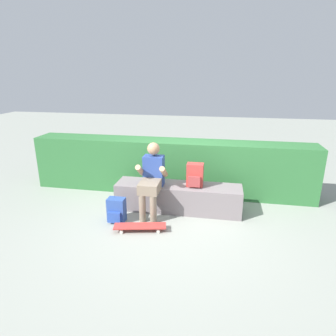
{
  "coord_description": "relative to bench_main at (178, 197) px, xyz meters",
  "views": [
    {
      "loc": [
        0.68,
        -4.28,
        2.33
      ],
      "look_at": [
        -0.18,
        0.39,
        0.77
      ],
      "focal_mm": 31.25,
      "sensor_mm": 36.0,
      "label": 1
    }
  ],
  "objects": [
    {
      "name": "ground_plane",
      "position": [
        0.0,
        -0.4,
        -0.24
      ],
      "size": [
        24.0,
        24.0,
        0.0
      ],
      "primitive_type": "plane",
      "color": "gray"
    },
    {
      "name": "backpack_on_bench",
      "position": [
        0.28,
        -0.01,
        0.43
      ],
      "size": [
        0.28,
        0.23,
        0.4
      ],
      "color": "#B23833",
      "rests_on": "bench_main"
    },
    {
      "name": "person_skater",
      "position": [
        -0.41,
        -0.22,
        0.43
      ],
      "size": [
        0.49,
        0.62,
        1.22
      ],
      "color": "#2D4793",
      "rests_on": "ground"
    },
    {
      "name": "bench_main",
      "position": [
        0.0,
        0.0,
        0.0
      ],
      "size": [
        2.18,
        0.51,
        0.47
      ],
      "color": "slate",
      "rests_on": "ground"
    },
    {
      "name": "skateboard_near_person",
      "position": [
        -0.47,
        -0.84,
        -0.16
      ],
      "size": [
        0.82,
        0.36,
        0.09
      ],
      "color": "#BC3833",
      "rests_on": "ground"
    },
    {
      "name": "hedge_row",
      "position": [
        -0.28,
        0.84,
        0.29
      ],
      "size": [
        5.55,
        0.59,
        1.06
      ],
      "color": "#2F6D36",
      "rests_on": "ground"
    },
    {
      "name": "backpack_on_ground",
      "position": [
        -0.92,
        -0.61,
        -0.04
      ],
      "size": [
        0.28,
        0.23,
        0.4
      ],
      "color": "#2D4C99",
      "rests_on": "ground"
    }
  ]
}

